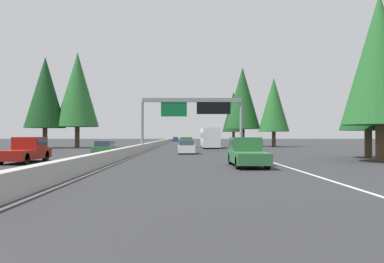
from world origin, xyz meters
The scene contains 19 objects.
ground_plane centered at (60.00, 0.00, 0.00)m, with size 320.00×320.00×0.00m, color #2D2D30.
median_barrier centered at (80.00, 0.30, 0.45)m, with size 180.00×0.56×0.90m, color #ADAAA3.
shoulder_stripe_right centered at (70.00, -11.52, 0.01)m, with size 160.00×0.16×0.01m, color silver.
shoulder_stripe_median centered at (70.00, -0.25, 0.01)m, with size 160.00×0.16×0.01m, color silver.
sign_gantry_overhead centered at (43.11, -6.03, 5.28)m, with size 0.50×12.68×6.63m.
pickup_far_left centered at (20.19, -9.10, 0.91)m, with size 5.60×2.00×1.86m.
sedan_mid_right centered at (37.03, -5.22, 0.68)m, with size 4.40×1.80×1.47m.
bus_distant_b centered at (56.32, -8.86, 1.72)m, with size 11.50×2.55×3.10m.
sedan_mid_left centered at (116.03, -1.77, 0.68)m, with size 4.40×1.80×1.47m.
minivan_near_center centered at (59.10, -5.16, 0.95)m, with size 5.00×1.95×1.69m.
oncoming_near centered at (23.91, 6.59, 0.91)m, with size 5.60×2.00×1.86m.
oncoming_far centered at (33.31, 2.80, 0.68)m, with size 4.40×1.80×1.47m.
conifer_right_foreground centered at (23.95, -19.71, 7.70)m, with size 5.57×5.57×12.67m.
conifer_right_near centered at (28.84, -21.15, 6.69)m, with size 4.84×4.84×11.01m.
conifer_right_mid centered at (61.35, -20.27, 7.29)m, with size 5.28×5.28×12.00m.
conifer_right_far centered at (64.26, -15.29, 8.70)m, with size 6.29×6.29×14.30m.
conifer_right_distant centered at (92.73, -17.17, 7.99)m, with size 5.78×5.78×13.14m.
conifer_left_near centered at (56.13, 17.11, 8.76)m, with size 6.34×6.34×14.41m.
conifer_left_mid centered at (57.06, 12.31, 9.33)m, with size 6.75×6.75×15.34m.
Camera 1 is at (-4.49, -5.22, 1.99)m, focal length 35.86 mm.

